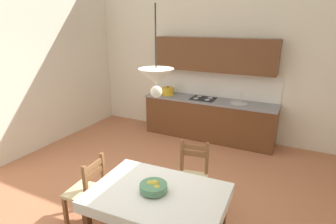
{
  "coord_description": "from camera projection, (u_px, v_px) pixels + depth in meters",
  "views": [
    {
      "loc": [
        1.94,
        -2.86,
        2.51
      ],
      "look_at": [
        0.09,
        0.83,
        1.18
      ],
      "focal_mm": 29.77,
      "sensor_mm": 36.0,
      "label": 1
    }
  ],
  "objects": [
    {
      "name": "dining_table",
      "position": [
        158.0,
        201.0,
        3.05
      ],
      "size": [
        1.51,
        1.09,
        0.75
      ],
      "color": "#56331C",
      "rests_on": "ground_plane"
    },
    {
      "name": "dining_chair_kitchen_side",
      "position": [
        192.0,
        177.0,
        3.89
      ],
      "size": [
        0.49,
        0.49,
        0.93
      ],
      "color": "#D1BC89",
      "rests_on": "ground_plane"
    },
    {
      "name": "fruit_bowl",
      "position": [
        154.0,
        187.0,
        3.01
      ],
      "size": [
        0.3,
        0.3,
        0.12
      ],
      "color": "#4C7F5B",
      "rests_on": "dining_table"
    },
    {
      "name": "kitchen_cabinetry",
      "position": [
        210.0,
        101.0,
        6.11
      ],
      "size": [
        2.89,
        0.63,
        2.2
      ],
      "color": "brown",
      "rests_on": "ground_plane"
    },
    {
      "name": "wall_back",
      "position": [
        212.0,
        45.0,
        6.08
      ],
      "size": [
        6.21,
        0.12,
        4.06
      ],
      "primitive_type": "cube",
      "color": "silver",
      "rests_on": "ground_plane"
    },
    {
      "name": "ground_plane",
      "position": [
        137.0,
        207.0,
        4.05
      ],
      "size": [
        6.21,
        6.78,
        0.1
      ],
      "primitive_type": "cube",
      "color": "#B7704C"
    },
    {
      "name": "dining_chair_tv_side",
      "position": [
        87.0,
        192.0,
        3.56
      ],
      "size": [
        0.46,
        0.46,
        0.93
      ],
      "color": "#D1BC89",
      "rests_on": "ground_plane"
    },
    {
      "name": "pendant_lamp",
      "position": [
        156.0,
        78.0,
        2.47
      ],
      "size": [
        0.32,
        0.32,
        0.8
      ],
      "color": "black"
    }
  ]
}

